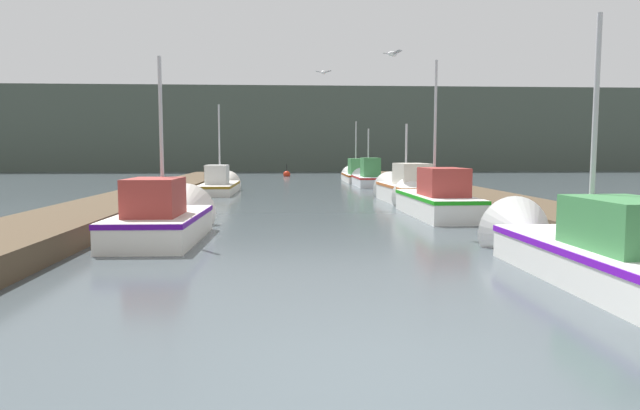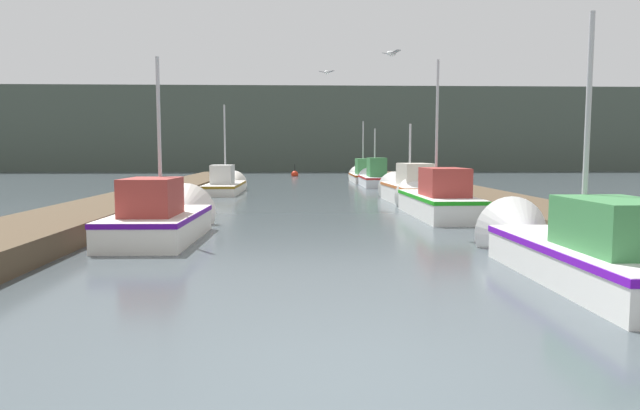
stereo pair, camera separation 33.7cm
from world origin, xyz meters
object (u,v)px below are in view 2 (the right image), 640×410
Objects in this scene: mooring_piling_0 at (162,195)px; fishing_boat_2 at (434,199)px; fishing_boat_5 at (374,177)px; channel_buoy at (295,174)px; fishing_boat_3 at (409,189)px; fishing_boat_4 at (227,185)px; fishing_boat_0 at (573,248)px; fishing_boat_6 at (363,174)px; fishing_boat_1 at (165,217)px; seagull_1 at (327,72)px; mooring_piling_2 at (213,176)px; seagull_lead at (391,53)px.

fishing_boat_2 is at bearing -11.50° from mooring_piling_0.
fishing_boat_2 is at bearing -90.13° from fishing_boat_5.
mooring_piling_0 is 25.17m from channel_buoy.
fishing_boat_2 is 4.45m from fishing_boat_3.
fishing_boat_4 is at bearing -147.96° from fishing_boat_5.
fishing_boat_0 reaches higher than fishing_boat_6.
fishing_boat_1 is at bearing -95.13° from channel_buoy.
fishing_boat_4 is 10.57× the size of seagull_1.
mooring_piling_2 is at bearing -146.80° from fishing_boat_6.
fishing_boat_4 reaches higher than fishing_boat_5.
seagull_1 reaches higher than fishing_boat_1.
fishing_boat_2 is at bearing -93.45° from fishing_boat_3.
channel_buoy is at bearing 99.06° from fishing_boat_3.
fishing_boat_6 is (-0.13, 4.42, -0.01)m from fishing_boat_5.
fishing_boat_2 reaches higher than channel_buoy.
fishing_boat_6 is 10.16× the size of seagull_1.
mooring_piling_0 is 11.70m from mooring_piling_2.
fishing_boat_5 is (-0.05, 23.04, 0.04)m from fishing_boat_0.
seagull_1 is (1.27, -23.39, 4.51)m from channel_buoy.
seagull_1 is at bearing -61.64° from mooring_piling_2.
fishing_boat_4 is at bearing -9.10° from seagull_lead.
seagull_1 is at bearing -21.34° from seagull_lead.
fishing_boat_3 is 12.54m from mooring_piling_2.
channel_buoy is 1.96× the size of seagull_lead.
fishing_boat_6 is at bearing 89.82° from fishing_boat_0.
fishing_boat_5 is 5.16× the size of mooring_piling_0.
fishing_boat_4 is 8.94m from fishing_boat_5.
fishing_boat_5 reaches higher than mooring_piling_2.
seagull_1 is at bearing -86.90° from channel_buoy.
fishing_boat_1 is 0.89× the size of fishing_boat_3.
fishing_boat_1 is at bearing -132.49° from fishing_boat_3.
mooring_piling_0 is at bearing -164.97° from fishing_boat_3.
mooring_piling_2 is at bearing 90.43° from mooring_piling_0.
fishing_boat_0 is 4.67× the size of mooring_piling_2.
fishing_boat_0 is 8.44m from fishing_boat_2.
fishing_boat_1 is 0.83× the size of fishing_boat_2.
fishing_boat_2 reaches higher than fishing_boat_6.
fishing_boat_3 reaches higher than mooring_piling_2.
mooring_piling_2 is at bearing 111.39° from fishing_boat_0.
fishing_boat_3 is 0.89× the size of fishing_boat_4.
fishing_boat_6 reaches higher than mooring_piling_2.
fishing_boat_4 is at bearing 112.09° from fishing_boat_0.
fishing_boat_1 reaches higher than channel_buoy.
fishing_boat_5 is at bearing -38.61° from seagull_lead.
fishing_boat_4 is 5.08× the size of mooring_piling_2.
mooring_piling_2 is (-0.09, 11.70, 0.08)m from mooring_piling_0.
fishing_boat_0 reaches higher than fishing_boat_3.
mooring_piling_0 is (-8.73, 10.18, 0.08)m from fishing_boat_0.
channel_buoy is at bearing -27.45° from seagull_lead.
seagull_1 is (5.55, -10.27, 4.08)m from mooring_piling_2.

